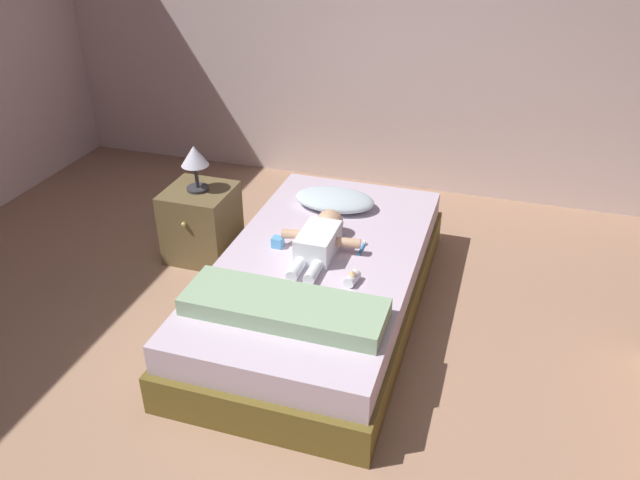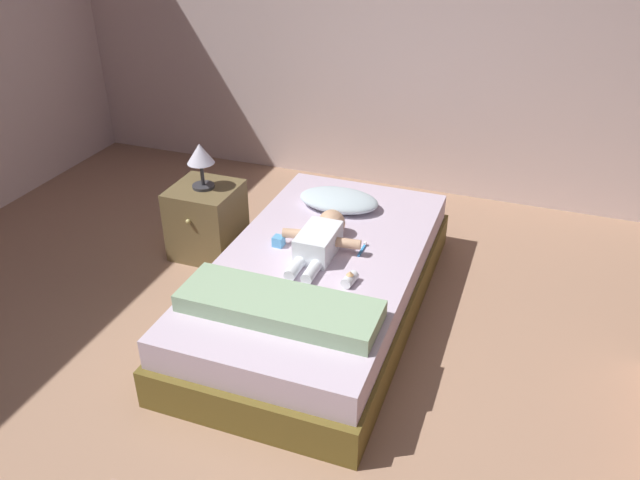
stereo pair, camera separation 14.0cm
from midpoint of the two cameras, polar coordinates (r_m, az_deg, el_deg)
The scene contains 11 objects.
ground_plane at distance 2.99m, azimuth -4.86°, elevation -19.02°, with size 8.00×8.00×0.00m, color tan.
wall_behind_bed at distance 4.93m, azimuth 8.21°, elevation 19.53°, with size 8.00×0.12×2.73m, color silver.
bed at distance 3.68m, azimuth -1.09°, elevation -3.98°, with size 1.11×2.09×0.38m.
pillow at distance 4.07m, azimuth 0.33°, elevation 3.63°, with size 0.52×0.32×0.11m.
baby at distance 3.59m, azimuth -1.08°, elevation 0.08°, with size 0.47×0.62×0.16m.
toothbrush at distance 3.63m, azimuth 2.67°, elevation -0.74°, with size 0.01×0.14×0.02m.
nightstand at distance 4.28m, azimuth -11.51°, elevation 1.51°, with size 0.42×0.45×0.48m.
lamp at distance 4.09m, azimuth -12.16°, elevation 7.10°, with size 0.17×0.17×0.30m.
blanket at distance 3.10m, azimuth -4.54°, elevation -6.03°, with size 1.00×0.33×0.09m.
toy_block at distance 3.66m, azimuth -4.92°, elevation -0.21°, with size 0.06×0.06×0.06m.
baby_bottle at distance 3.32m, azimuth 1.70°, elevation -3.46°, with size 0.07×0.11×0.08m.
Camera 1 is at (0.75, -1.80, 2.26)m, focal length 35.65 mm.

